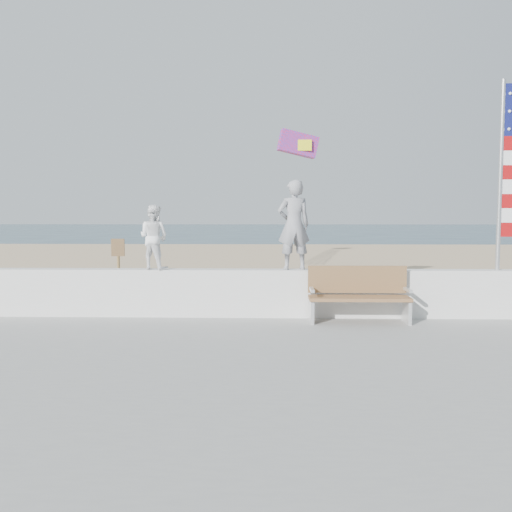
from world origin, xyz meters
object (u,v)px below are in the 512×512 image
object	(u,v)px
child	(154,237)
bench	(358,294)
adult	(294,225)
flag	(508,167)

from	to	relation	value
child	bench	xyz separation A→B (m)	(3.81, -0.45, -1.00)
adult	flag	distance (m)	4.08
adult	flag	xyz separation A→B (m)	(3.94, -0.00, 1.07)
bench	flag	bearing A→B (deg)	9.27
child	bench	distance (m)	3.96
adult	child	world-z (taller)	adult
adult	bench	size ratio (longest dim) A/B	0.94
child	bench	world-z (taller)	child
adult	flag	bearing A→B (deg)	169.07
bench	flag	size ratio (longest dim) A/B	0.51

